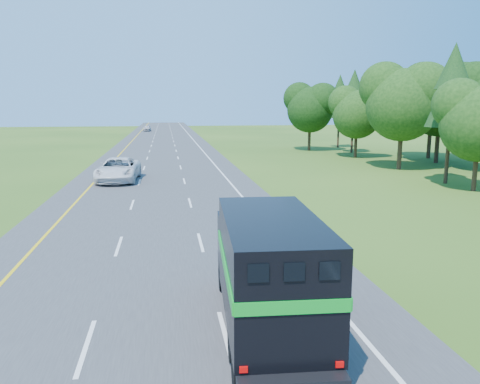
{
  "coord_description": "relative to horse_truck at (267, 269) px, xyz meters",
  "views": [
    {
      "loc": [
        0.36,
        -0.71,
        6.21
      ],
      "look_at": [
        4.35,
        24.24,
        1.54
      ],
      "focal_mm": 35.0,
      "sensor_mm": 36.0,
      "label": 1
    }
  ],
  "objects": [
    {
      "name": "road",
      "position": [
        -3.0,
        38.87,
        -1.83
      ],
      "size": [
        15.0,
        260.0,
        0.04
      ],
      "primitive_type": "cube",
      "color": "#38383A",
      "rests_on": "ground"
    },
    {
      "name": "far_car",
      "position": [
        -6.99,
        106.31,
        -1.1
      ],
      "size": [
        2.03,
        4.3,
        1.42
      ],
      "primitive_type": "imported",
      "rotation": [
        0.0,
        0.0,
        -0.08
      ],
      "color": "#B2B2B9",
      "rests_on": "road"
    },
    {
      "name": "white_suv",
      "position": [
        -6.58,
        27.88,
        -0.85
      ],
      "size": [
        3.53,
        7.04,
        1.91
      ],
      "primitive_type": "imported",
      "rotation": [
        0.0,
        0.0,
        -0.05
      ],
      "color": "silver",
      "rests_on": "road"
    },
    {
      "name": "horse_truck",
      "position": [
        0.0,
        0.0,
        0.0
      ],
      "size": [
        2.84,
        7.77,
        3.38
      ],
      "rotation": [
        0.0,
        0.0,
        -0.06
      ],
      "color": "black",
      "rests_on": "road"
    },
    {
      "name": "lane_markings",
      "position": [
        -3.0,
        38.87,
        -1.8
      ],
      "size": [
        11.15,
        260.0,
        0.01
      ],
      "color": "yellow",
      "rests_on": "road"
    }
  ]
}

